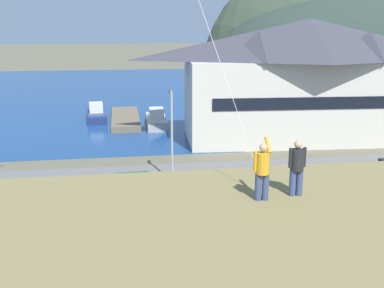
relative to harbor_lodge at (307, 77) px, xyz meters
The scene contains 16 objects.
ground_plane 26.59m from the harbor_lodge, 122.53° to the right, with size 600.00×600.00×0.00m, color #66604C.
parking_lot_pad 22.66m from the harbor_lodge, 129.61° to the right, with size 40.00×20.00×0.10m, color slate.
bay_water 41.13m from the harbor_lodge, 109.99° to the left, with size 360.00×84.00×0.03m, color navy.
harbor_lodge is the anchor object (origin of this frame).
wharf_dock 21.95m from the harbor_lodge, 146.36° to the left, with size 3.20×12.75×0.70m.
moored_boat_wharfside 25.45m from the harbor_lodge, 147.92° to the left, with size 2.76×7.15×2.16m.
moored_boat_outer_mooring 17.35m from the harbor_lodge, 149.31° to the left, with size 2.36×7.01×2.16m.
parked_car_front_row_red 23.57m from the harbor_lodge, 139.55° to the right, with size 4.30×2.26×1.82m.
parked_car_corner_spot 26.74m from the harbor_lodge, 122.50° to the right, with size 4.20×2.06×1.82m.
parked_car_front_row_silver 17.26m from the harbor_lodge, 114.21° to the right, with size 4.21×2.07×1.82m.
parked_car_lone_by_shed 28.71m from the harbor_lodge, 144.88° to the right, with size 4.33×2.33×1.82m.
parked_car_mid_row_center 23.77m from the harbor_lodge, 113.35° to the right, with size 4.30×2.25×1.82m.
parked_car_mid_row_far 31.03m from the harbor_lodge, 133.48° to the right, with size 4.26×2.17×1.82m.
parking_light_pole 18.53m from the harbor_lodge, 142.32° to the right, with size 0.24×0.78×6.58m.
person_kite_flyer 33.10m from the harbor_lodge, 114.89° to the right, with size 0.54×0.65×1.86m.
person_companion 32.45m from the harbor_lodge, 113.20° to the right, with size 0.55×0.40×1.74m.
Camera 1 is at (-4.04, -20.57, 10.96)m, focal length 42.73 mm.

